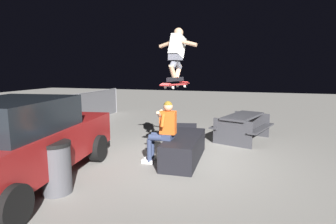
{
  "coord_description": "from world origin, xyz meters",
  "views": [
    {
      "loc": [
        -5.85,
        -1.43,
        2.07
      ],
      "look_at": [
        -0.29,
        0.25,
        1.16
      ],
      "focal_mm": 29.37,
      "sensor_mm": 36.0,
      "label": 1
    }
  ],
  "objects": [
    {
      "name": "ground_plane",
      "position": [
        0.0,
        0.0,
        0.0
      ],
      "size": [
        40.0,
        40.0,
        0.0
      ],
      "primitive_type": "plane",
      "color": "gray"
    },
    {
      "name": "ledge_box_main",
      "position": [
        0.06,
        -0.04,
        0.28
      ],
      "size": [
        1.96,
        0.75,
        0.56
      ],
      "primitive_type": "cube",
      "rotation": [
        0.0,
        0.0,
        0.03
      ],
      "color": "black",
      "rests_on": "ground"
    },
    {
      "name": "person_sitting_on_ledge",
      "position": [
        -0.29,
        0.36,
        0.79
      ],
      "size": [
        0.59,
        0.76,
        1.39
      ],
      "color": "#2D3856",
      "rests_on": "ground"
    },
    {
      "name": "skateboard",
      "position": [
        -0.16,
        0.12,
        1.74
      ],
      "size": [
        1.04,
        0.4,
        0.13
      ],
      "color": "#B72D2D"
    },
    {
      "name": "skater_airborne",
      "position": [
        -0.11,
        0.11,
        2.43
      ],
      "size": [
        0.64,
        0.88,
        1.12
      ],
      "color": "black"
    },
    {
      "name": "kicker_ramp",
      "position": [
        2.16,
        0.57,
        0.07
      ],
      "size": [
        1.25,
        1.17,
        0.44
      ],
      "color": "black",
      "rests_on": "ground"
    },
    {
      "name": "picnic_table_back",
      "position": [
        2.31,
        -1.25,
        0.5
      ],
      "size": [
        2.04,
        1.82,
        0.75
      ],
      "color": "#38383D",
      "rests_on": "ground"
    },
    {
      "name": "trash_bin",
      "position": [
        -2.2,
        1.62,
        0.44
      ],
      "size": [
        0.52,
        0.52,
        0.88
      ],
      "color": "#47474C",
      "rests_on": "ground"
    },
    {
      "name": "fence_back",
      "position": [
        0.0,
        4.76,
        0.63
      ],
      "size": [
        12.05,
        0.05,
        1.17
      ],
      "color": "slate",
      "rests_on": "ground"
    },
    {
      "name": "parked_car",
      "position": [
        -2.07,
        2.47,
        0.79
      ],
      "size": [
        4.38,
        2.33,
        1.56
      ],
      "color": "maroon",
      "rests_on": "ground"
    }
  ]
}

